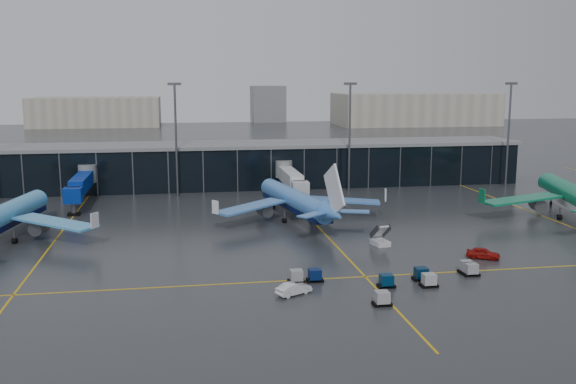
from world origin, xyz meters
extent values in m
plane|color=#282B2D|center=(0.00, 0.00, 0.00)|extent=(600.00, 600.00, 0.00)
cube|color=black|center=(0.00, 62.00, 5.00)|extent=(140.00, 16.00, 10.00)
cube|color=slate|center=(0.00, 62.00, 10.30)|extent=(142.00, 17.00, 0.80)
cylinder|color=#595B60|center=(-35.00, 53.50, 5.20)|extent=(4.00, 4.00, 4.00)
cube|color=navy|center=(-35.00, 40.00, 4.40)|extent=(3.00, 24.00, 3.00)
cylinder|color=#595B60|center=(-35.00, 32.50, 1.30)|extent=(1.00, 1.00, 2.60)
cylinder|color=#595B60|center=(10.00, 53.50, 5.20)|extent=(4.00, 4.00, 4.00)
cube|color=silver|center=(10.00, 40.00, 4.40)|extent=(3.00, 24.00, 3.00)
cylinder|color=#595B60|center=(10.00, 32.50, 1.30)|extent=(1.00, 1.00, 2.60)
cylinder|color=#595B60|center=(-15.00, 50.00, 12.50)|extent=(0.50, 0.50, 25.00)
cube|color=#595B60|center=(-15.00, 50.00, 25.20)|extent=(3.00, 0.40, 0.60)
cylinder|color=#595B60|center=(25.00, 50.00, 12.50)|extent=(0.50, 0.50, 25.00)
cube|color=#595B60|center=(25.00, 50.00, 25.20)|extent=(3.00, 0.40, 0.60)
cylinder|color=#595B60|center=(65.00, 50.00, 12.50)|extent=(0.50, 0.50, 25.00)
cube|color=#595B60|center=(65.00, 50.00, 25.20)|extent=(3.00, 0.40, 0.60)
cube|color=#B2AD99|center=(120.00, 260.00, 9.00)|extent=(90.00, 42.00, 18.00)
cube|color=#B2AD99|center=(-60.00, 280.00, 8.00)|extent=(70.00, 38.00, 16.00)
cube|color=#B2AD99|center=(40.00, 300.00, 11.00)|extent=(20.00, 20.00, 22.00)
cube|color=gold|center=(-35.00, 20.00, 0.01)|extent=(0.30, 120.00, 0.02)
cube|color=gold|center=(10.00, 20.00, 0.01)|extent=(0.30, 120.00, 0.02)
cube|color=gold|center=(55.00, 20.00, 0.01)|extent=(0.30, 120.00, 0.02)
cube|color=gold|center=(10.00, -15.00, 0.01)|extent=(220.00, 0.30, 0.02)
cube|color=black|center=(16.87, -20.43, 0.18)|extent=(2.20, 1.50, 0.36)
cube|color=#979B9F|center=(16.87, -20.43, 0.95)|extent=(1.60, 1.50, 1.50)
cube|color=black|center=(16.88, -17.66, 0.18)|extent=(2.20, 1.50, 0.36)
cube|color=#041E39|center=(16.88, -17.66, 0.95)|extent=(1.60, 1.50, 1.50)
cube|color=black|center=(24.29, -16.87, 0.18)|extent=(2.20, 1.50, 0.36)
cube|color=gray|center=(24.29, -16.87, 0.95)|extent=(1.60, 1.50, 1.50)
cube|color=black|center=(24.24, -15.66, 0.18)|extent=(2.20, 1.50, 0.36)
cube|color=gray|center=(24.24, -15.66, 0.95)|extent=(1.60, 1.50, 1.50)
cube|color=black|center=(2.86, -15.93, 0.18)|extent=(2.20, 1.50, 0.36)
cube|color=#051644|center=(2.86, -15.93, 0.95)|extent=(1.60, 1.50, 1.50)
cube|color=black|center=(8.80, -26.05, 0.18)|extent=(2.20, 1.50, 0.36)
cube|color=gray|center=(8.80, -26.05, 0.95)|extent=(1.60, 1.50, 1.50)
cube|color=black|center=(0.37, -15.96, 0.18)|extent=(2.20, 1.50, 0.36)
cube|color=gray|center=(0.37, -15.96, 0.95)|extent=(1.60, 1.50, 1.50)
cube|color=black|center=(11.39, -19.78, 0.18)|extent=(2.20, 1.50, 0.36)
cube|color=#052342|center=(11.39, -19.78, 0.95)|extent=(1.60, 1.50, 1.50)
cube|color=silver|center=(17.09, 0.68, 0.40)|extent=(2.75, 3.55, 0.80)
cube|color=silver|center=(17.09, 0.68, 2.30)|extent=(2.09, 3.08, 2.29)
imported|color=#990F0B|center=(29.77, -9.37, 0.82)|extent=(5.16, 4.09, 1.65)
imported|color=silver|center=(-0.79, -20.57, 0.77)|extent=(4.90, 3.61, 1.54)
camera|label=1|loc=(-14.13, -95.26, 26.35)|focal=40.00mm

